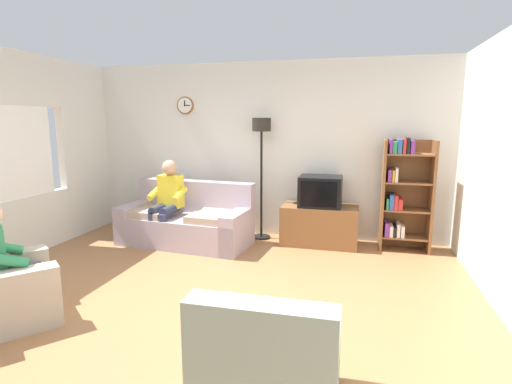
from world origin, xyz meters
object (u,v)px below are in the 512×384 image
(bookshelf, at_px, (403,193))
(person_in_left_armchair, at_px, (5,258))
(armchair_near_bookshelf, at_px, (272,373))
(tv_stand, at_px, (320,225))
(floor_lamp, at_px, (261,145))
(couch, at_px, (186,223))
(tv, at_px, (320,191))
(person_on_couch, at_px, (167,198))

(bookshelf, height_order, person_in_left_armchair, bookshelf)
(armchair_near_bookshelf, xyz_separation_m, person_in_left_armchair, (-2.57, 0.56, 0.32))
(tv_stand, bearing_deg, bookshelf, 3.54)
(bookshelf, xyz_separation_m, floor_lamp, (-2.05, 0.03, 0.63))
(couch, distance_m, armchair_near_bookshelf, 3.71)
(tv, distance_m, person_in_left_armchair, 3.90)
(tv, distance_m, person_on_couch, 2.23)
(tv, bearing_deg, bookshelf, 4.77)
(couch, relative_size, person_on_couch, 1.59)
(floor_lamp, height_order, person_on_couch, floor_lamp)
(armchair_near_bookshelf, height_order, person_on_couch, person_on_couch)
(couch, height_order, person_in_left_armchair, person_in_left_armchair)
(bookshelf, height_order, armchair_near_bookshelf, bookshelf)
(tv, xyz_separation_m, floor_lamp, (-0.91, 0.12, 0.65))
(tv, distance_m, floor_lamp, 1.12)
(floor_lamp, bearing_deg, person_in_left_armchair, -117.19)
(armchair_near_bookshelf, distance_m, person_in_left_armchair, 2.65)
(couch, height_order, person_on_couch, person_on_couch)
(tv, bearing_deg, tv_stand, 90.00)
(tv_stand, height_order, armchair_near_bookshelf, armchair_near_bookshelf)
(tv_stand, relative_size, tv, 1.83)
(couch, xyz_separation_m, armchair_near_bookshelf, (1.99, -3.14, -0.02))
(tv, bearing_deg, person_on_couch, -166.43)
(person_on_couch, relative_size, person_in_left_armchair, 1.11)
(couch, relative_size, bookshelf, 1.24)
(armchair_near_bookshelf, bearing_deg, person_on_couch, 126.40)
(couch, distance_m, person_in_left_armchair, 2.65)
(person_on_couch, bearing_deg, bookshelf, 10.60)
(bookshelf, distance_m, person_in_left_armchair, 4.78)
(tv_stand, xyz_separation_m, tv, (-0.00, -0.02, 0.51))
(tv, relative_size, floor_lamp, 0.32)
(floor_lamp, xyz_separation_m, armchair_near_bookshelf, (0.97, -3.67, -1.16))
(bookshelf, xyz_separation_m, armchair_near_bookshelf, (-1.07, -3.64, -0.53))
(bookshelf, relative_size, person_on_couch, 1.28)
(tv, xyz_separation_m, person_on_couch, (-2.17, -0.52, -0.10))
(tv, bearing_deg, armchair_near_bookshelf, -88.99)
(person_on_couch, distance_m, person_in_left_armchair, 2.49)
(person_in_left_armchair, bearing_deg, bookshelf, 40.23)
(armchair_near_bookshelf, xyz_separation_m, person_on_couch, (-2.23, 3.03, 0.41))
(couch, bearing_deg, person_on_couch, -155.63)
(couch, distance_m, floor_lamp, 1.62)
(tv_stand, distance_m, armchair_near_bookshelf, 3.57)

